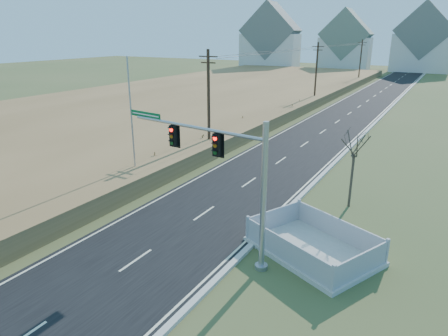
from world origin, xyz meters
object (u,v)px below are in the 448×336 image
open_sign (291,255)px  fence_enclosure (312,248)px  flagpole (133,136)px  bare_tree (355,143)px  traffic_signal_mast (229,173)px

open_sign → fence_enclosure: bearing=51.0°
flagpole → bare_tree: (14.21, 3.56, 0.59)m
traffic_signal_mast → flagpole: 11.81m
flagpole → fence_enclosure: bearing=-12.0°
traffic_signal_mast → flagpole: bearing=161.4°
flagpole → traffic_signal_mast: bearing=-26.3°
traffic_signal_mast → open_sign: (2.79, 1.04, -3.95)m
fence_enclosure → bare_tree: bearing=112.7°
traffic_signal_mast → fence_enclosure: traffic_signal_mast is taller
traffic_signal_mast → open_sign: size_ratio=15.25×
open_sign → bare_tree: 8.67m
open_sign → bare_tree: bare_tree is taller
fence_enclosure → bare_tree: 7.59m
fence_enclosure → open_sign: (-0.64, -1.19, 0.03)m
traffic_signal_mast → fence_enclosure: (3.43, 2.24, -3.98)m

